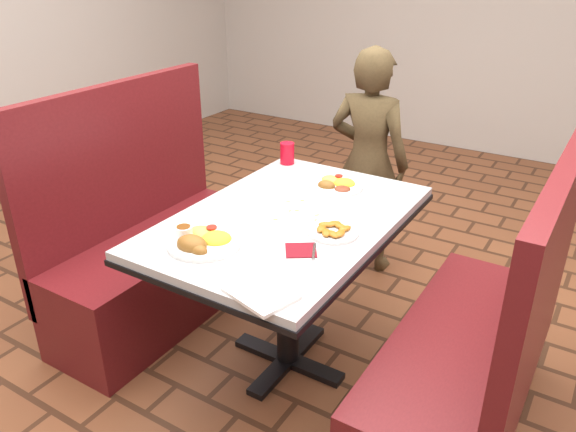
% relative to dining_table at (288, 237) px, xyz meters
% --- Properties ---
extents(dining_table, '(0.81, 1.21, 0.75)m').
position_rel_dining_table_xyz_m(dining_table, '(0.00, 0.00, 0.00)').
color(dining_table, silver).
rests_on(dining_table, ground).
extents(booth_bench_left, '(0.47, 1.20, 1.17)m').
position_rel_dining_table_xyz_m(booth_bench_left, '(-0.80, 0.00, -0.32)').
color(booth_bench_left, maroon).
rests_on(booth_bench_left, ground).
extents(booth_bench_right, '(0.47, 1.20, 1.17)m').
position_rel_dining_table_xyz_m(booth_bench_right, '(0.80, 0.00, -0.32)').
color(booth_bench_right, maroon).
rests_on(booth_bench_right, ground).
extents(diner_person, '(0.48, 0.32, 1.28)m').
position_rel_dining_table_xyz_m(diner_person, '(-0.11, 1.03, -0.01)').
color(diner_person, brown).
rests_on(diner_person, ground).
extents(near_dinner_plate, '(0.27, 0.27, 0.08)m').
position_rel_dining_table_xyz_m(near_dinner_plate, '(-0.14, -0.38, 0.13)').
color(near_dinner_plate, white).
rests_on(near_dinner_plate, dining_table).
extents(far_dinner_plate, '(0.24, 0.24, 0.06)m').
position_rel_dining_table_xyz_m(far_dinner_plate, '(0.03, 0.38, 0.12)').
color(far_dinner_plate, white).
rests_on(far_dinner_plate, dining_table).
extents(plantain_plate, '(0.20, 0.20, 0.03)m').
position_rel_dining_table_xyz_m(plantain_plate, '(0.23, -0.04, 0.11)').
color(plantain_plate, white).
rests_on(plantain_plate, dining_table).
extents(maroon_napkin, '(0.15, 0.15, 0.00)m').
position_rel_dining_table_xyz_m(maroon_napkin, '(0.19, -0.22, 0.10)').
color(maroon_napkin, maroon).
rests_on(maroon_napkin, dining_table).
extents(spoon_utensil, '(0.06, 0.11, 0.00)m').
position_rel_dining_table_xyz_m(spoon_utensil, '(0.24, -0.21, 0.10)').
color(spoon_utensil, silver).
rests_on(spoon_utensil, dining_table).
extents(red_tumbler, '(0.07, 0.07, 0.11)m').
position_rel_dining_table_xyz_m(red_tumbler, '(-0.33, 0.52, 0.15)').
color(red_tumbler, red).
rests_on(red_tumbler, dining_table).
extents(paper_napkin, '(0.24, 0.21, 0.01)m').
position_rel_dining_table_xyz_m(paper_napkin, '(0.23, -0.53, 0.10)').
color(paper_napkin, white).
rests_on(paper_napkin, dining_table).
extents(knife_utensil, '(0.05, 0.15, 0.00)m').
position_rel_dining_table_xyz_m(knife_utensil, '(-0.04, -0.40, 0.11)').
color(knife_utensil, silver).
rests_on(knife_utensil, dining_table).
extents(fork_utensil, '(0.06, 0.15, 0.00)m').
position_rel_dining_table_xyz_m(fork_utensil, '(-0.08, -0.35, 0.11)').
color(fork_utensil, silver).
rests_on(fork_utensil, dining_table).
extents(lettuce_shreds, '(0.28, 0.32, 0.00)m').
position_rel_dining_table_xyz_m(lettuce_shreds, '(0.04, 0.06, 0.10)').
color(lettuce_shreds, '#9DC64F').
rests_on(lettuce_shreds, dining_table).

